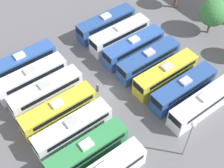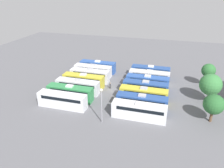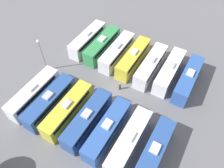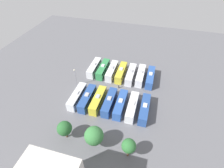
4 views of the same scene
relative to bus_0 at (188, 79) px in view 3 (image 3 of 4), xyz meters
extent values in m
plane|color=slate|center=(11.11, 8.15, -1.79)|extent=(121.73, 121.73, 0.00)
cube|color=#2D56A8|center=(0.00, -0.03, -0.16)|extent=(2.54, 10.85, 3.27)
cube|color=black|center=(0.00, 0.24, 0.76)|extent=(2.58, 9.22, 0.72)
cube|color=black|center=(0.00, -5.45, 0.75)|extent=(2.24, 0.08, 1.14)
cube|color=white|center=(0.00, -0.03, 1.65)|extent=(1.20, 1.60, 0.35)
cube|color=white|center=(3.66, -0.23, -0.16)|extent=(2.54, 10.85, 3.27)
cube|color=black|center=(3.66, 0.04, 0.76)|extent=(2.58, 9.22, 0.72)
cube|color=black|center=(3.66, -5.65, 0.75)|extent=(2.24, 0.08, 1.14)
cube|color=#B2B2B7|center=(3.66, -0.23, 1.65)|extent=(1.20, 1.60, 0.35)
cube|color=silver|center=(7.32, 0.19, -0.16)|extent=(2.54, 10.85, 3.27)
cube|color=black|center=(7.32, 0.47, 0.76)|extent=(2.58, 9.22, 0.72)
cube|color=black|center=(7.32, -5.22, 0.75)|extent=(2.24, 0.08, 1.14)
cube|color=#B2B2B7|center=(7.32, 0.19, 1.65)|extent=(1.20, 1.60, 0.35)
cube|color=gold|center=(11.17, -0.03, -0.16)|extent=(2.54, 10.85, 3.27)
cube|color=black|center=(11.17, 0.24, 0.76)|extent=(2.58, 9.22, 0.72)
cube|color=black|center=(11.17, -5.45, 0.75)|extent=(2.24, 0.08, 1.14)
cube|color=silver|center=(11.17, -0.03, 1.65)|extent=(1.20, 1.60, 0.35)
cube|color=silver|center=(14.87, -0.04, -0.16)|extent=(2.54, 10.85, 3.27)
cube|color=black|center=(14.87, 0.23, 0.76)|extent=(2.58, 9.22, 0.72)
cube|color=black|center=(14.87, -5.46, 0.75)|extent=(2.24, 0.08, 1.14)
cube|color=#B2B2B7|center=(14.87, -0.04, 1.65)|extent=(1.20, 1.60, 0.35)
cube|color=#338C4C|center=(18.59, -0.28, -0.16)|extent=(2.54, 10.85, 3.27)
cube|color=black|center=(18.59, 0.00, 0.76)|extent=(2.58, 9.22, 0.72)
cube|color=black|center=(18.59, -5.69, 0.75)|extent=(2.24, 0.08, 1.14)
cube|color=silver|center=(18.59, -0.28, 1.65)|extent=(1.20, 1.60, 0.35)
cube|color=silver|center=(22.30, -0.33, -0.16)|extent=(2.54, 10.85, 3.27)
cube|color=black|center=(22.30, -0.05, 0.76)|extent=(2.58, 9.22, 0.72)
cube|color=black|center=(22.30, -5.74, 0.75)|extent=(2.24, 0.08, 1.14)
cube|color=silver|center=(22.30, -0.33, 1.65)|extent=(1.20, 1.60, 0.35)
cube|color=#284C93|center=(-0.01, 16.08, -0.16)|extent=(2.54, 10.85, 3.27)
cube|color=black|center=(-0.01, 16.35, 0.76)|extent=(2.58, 9.22, 0.72)
cube|color=black|center=(-0.01, 10.67, 0.75)|extent=(2.24, 0.08, 1.14)
cube|color=white|center=(-0.01, 16.08, 1.65)|extent=(1.20, 1.60, 0.35)
cube|color=silver|center=(3.81, 16.18, -0.16)|extent=(2.54, 10.85, 3.27)
cube|color=black|center=(3.81, 16.45, 0.76)|extent=(2.58, 9.22, 0.72)
cube|color=black|center=(3.81, 10.76, 0.75)|extent=(2.24, 0.08, 1.14)
cube|color=white|center=(3.81, 16.18, 1.65)|extent=(1.20, 1.60, 0.35)
cube|color=#2D56A8|center=(7.52, 16.19, -0.16)|extent=(2.54, 10.85, 3.27)
cube|color=black|center=(7.52, 16.46, 0.76)|extent=(2.58, 9.22, 0.72)
cube|color=black|center=(7.52, 10.77, 0.75)|extent=(2.24, 0.08, 1.14)
cube|color=silver|center=(7.52, 16.19, 1.65)|extent=(1.20, 1.60, 0.35)
cube|color=#284C93|center=(11.16, 16.21, -0.16)|extent=(2.54, 10.85, 3.27)
cube|color=black|center=(11.16, 16.48, 0.76)|extent=(2.58, 9.22, 0.72)
cube|color=black|center=(11.16, 10.79, 0.75)|extent=(2.24, 0.08, 1.14)
cube|color=#B2B2B7|center=(11.16, 16.21, 1.65)|extent=(1.20, 1.60, 0.35)
cube|color=gold|center=(14.96, 16.32, -0.16)|extent=(2.54, 10.85, 3.27)
cube|color=black|center=(14.96, 16.59, 0.76)|extent=(2.58, 9.22, 0.72)
cube|color=black|center=(14.96, 10.90, 0.75)|extent=(2.24, 0.08, 1.14)
cube|color=#B2B2B7|center=(14.96, 16.32, 1.65)|extent=(1.20, 1.60, 0.35)
cube|color=#284C93|center=(18.57, 16.49, -0.16)|extent=(2.54, 10.85, 3.27)
cube|color=black|center=(18.57, 16.76, 0.76)|extent=(2.58, 9.22, 0.72)
cube|color=black|center=(18.57, 11.08, 0.75)|extent=(2.24, 0.08, 1.14)
cube|color=#B2B2B7|center=(18.57, 16.49, 1.65)|extent=(1.20, 1.60, 0.35)
cube|color=silver|center=(22.13, 16.52, -0.16)|extent=(2.54, 10.85, 3.27)
cube|color=black|center=(22.13, 16.79, 0.76)|extent=(2.58, 9.22, 0.72)
cube|color=black|center=(22.13, 11.10, 0.75)|extent=(2.24, 0.08, 1.14)
cube|color=silver|center=(22.13, 16.52, 1.65)|extent=(1.20, 1.60, 0.35)
cylinder|color=#333338|center=(10.35, 7.02, -1.10)|extent=(0.36, 0.36, 1.38)
sphere|color=tan|center=(10.35, 7.02, -0.29)|extent=(0.24, 0.24, 0.24)
cylinder|color=gray|center=(25.51, 9.81, 1.63)|extent=(0.20, 0.20, 6.84)
sphere|color=#EAE5C6|center=(25.51, 9.81, 5.23)|extent=(0.60, 0.60, 0.60)
camera|label=1|loc=(35.34, -8.89, 34.80)|focal=50.00mm
camera|label=2|loc=(59.46, 21.70, 22.84)|focal=35.00mm
camera|label=3|loc=(-1.10, 29.71, 29.90)|focal=35.00mm
camera|label=4|loc=(0.08, 52.82, 40.74)|focal=28.00mm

